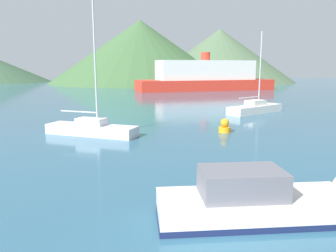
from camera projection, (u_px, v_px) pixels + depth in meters
name	position (u px, v px, depth m)	size (l,w,h in m)	color
motorboat_near	(275.00, 203.00, 10.42)	(7.40, 2.43, 2.20)	white
sailboat_inner	(92.00, 128.00, 23.09)	(6.65, 4.64, 10.37)	silver
sailboat_middle	(255.00, 108.00, 33.99)	(6.95, 4.99, 8.27)	white
ferry_distant	(205.00, 77.00, 66.09)	(28.38, 10.85, 7.52)	red
buoy_marker	(225.00, 127.00, 24.02)	(0.89, 0.89, 1.02)	orange
hill_central	(140.00, 52.00, 95.43)	(52.47, 52.47, 17.88)	#3D6038
hill_east	(219.00, 56.00, 101.20)	(45.54, 45.54, 15.99)	#4C6647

